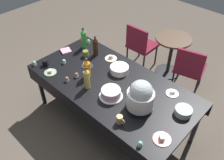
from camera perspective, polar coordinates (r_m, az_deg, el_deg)
ground at (r=3.57m, az=0.00°, el=-9.72°), size 9.00×9.00×0.00m
potluck_table at (r=3.07m, az=0.00°, el=-1.58°), size 2.20×1.10×0.75m
frosted_layer_cake at (r=2.81m, az=-0.26°, el=-3.17°), size 0.28×0.28×0.11m
slow_cooker at (r=2.61m, az=6.82°, el=-3.99°), size 0.32×0.32×0.39m
glass_salad_bowl at (r=2.75m, az=16.67°, el=-7.16°), size 0.19×0.19×0.08m
ceramic_snack_bowl at (r=3.17m, az=1.78°, el=2.60°), size 0.25×0.25×0.09m
dessert_plate_charcoal at (r=3.30m, az=-5.93°, el=3.45°), size 0.16×0.16×0.05m
dessert_plate_white at (r=2.97m, az=14.20°, el=-3.02°), size 0.16×0.16×0.04m
dessert_plate_sage at (r=3.28m, az=-14.52°, el=1.86°), size 0.17×0.17×0.04m
dessert_plate_coral at (r=2.50m, az=11.85°, el=-13.52°), size 0.19×0.19×0.05m
dessert_plate_cream at (r=3.43m, az=-0.26°, el=5.30°), size 0.17×0.17×0.05m
cupcake_rose at (r=3.39m, az=-11.40°, el=4.34°), size 0.05×0.05×0.07m
cupcake_vanilla at (r=3.46m, az=-18.04°, el=3.80°), size 0.05×0.05×0.07m
cupcake_cocoa at (r=2.41m, az=6.75°, el=-14.95°), size 0.05×0.05×0.07m
cupcake_berry at (r=3.13m, az=-8.49°, el=1.17°), size 0.05×0.05×0.07m
cupcake_mint at (r=3.09m, az=-10.72°, el=0.19°), size 0.05×0.05×0.07m
cupcake_lemon at (r=3.78m, az=-5.63°, el=9.15°), size 0.05×0.05×0.07m
soda_bottle_orange_juice at (r=3.06m, az=-5.97°, el=2.78°), size 0.09×0.09×0.28m
soda_bottle_lime_soda at (r=3.62m, az=-6.78°, el=9.78°), size 0.08×0.08×0.33m
soda_bottle_cola at (r=3.45m, az=-3.97°, el=8.02°), size 0.07×0.07×0.30m
soda_bottle_ginger_ale at (r=2.89m, az=-6.06°, el=0.38°), size 0.07×0.07×0.31m
coffee_mug_olive at (r=3.48m, az=-6.29°, el=6.29°), size 0.12×0.08×0.09m
coffee_mug_black at (r=3.42m, az=-15.61°, el=4.03°), size 0.12×0.08×0.08m
coffee_mug_tan at (r=2.55m, az=1.87°, el=-9.44°), size 0.11×0.07×0.10m
paper_napkin_stack at (r=3.64m, az=-10.98°, el=6.87°), size 0.18×0.18×0.02m
maroon_chair_left at (r=4.27m, az=6.76°, el=8.58°), size 0.45×0.45×0.85m
maroon_chair_right at (r=3.89m, az=18.02°, el=2.96°), size 0.54×0.54×0.85m
round_cafe_table at (r=4.21m, az=14.04°, el=7.15°), size 0.60×0.60×0.72m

